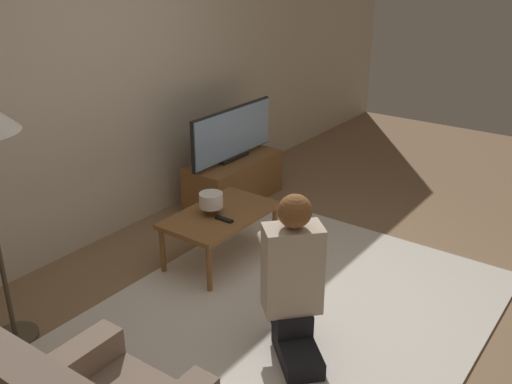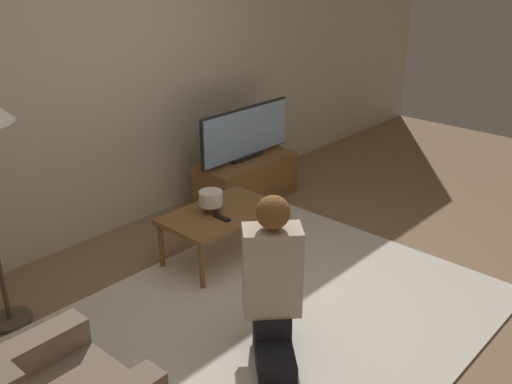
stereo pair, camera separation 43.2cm
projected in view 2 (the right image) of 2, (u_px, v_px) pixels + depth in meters
The scene contains 9 objects.
ground_plane at pixel (280, 316), 3.80m from camera, with size 10.00×10.00×0.00m, color #896B4C.
wall_back at pixel (96, 81), 4.49m from camera, with size 10.00×0.06×2.60m.
rug at pixel (280, 315), 3.80m from camera, with size 2.84×2.27×0.02m.
tv_stand at pixel (246, 180), 5.48m from camera, with size 1.00×0.44×0.43m.
tv at pixel (246, 133), 5.30m from camera, with size 1.12×0.08×0.50m.
coffee_table at pixel (220, 216), 4.38m from camera, with size 0.90×0.53×0.41m.
person_kneeling at pixel (272, 276), 3.31m from camera, with size 0.71×0.74×1.00m.
table_lamp at pixel (211, 200), 4.31m from camera, with size 0.18×0.18×0.17m.
remote at pixel (222, 218), 4.24m from camera, with size 0.04×0.15×0.02m.
Camera 2 is at (-2.45, -2.02, 2.26)m, focal length 40.00 mm.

